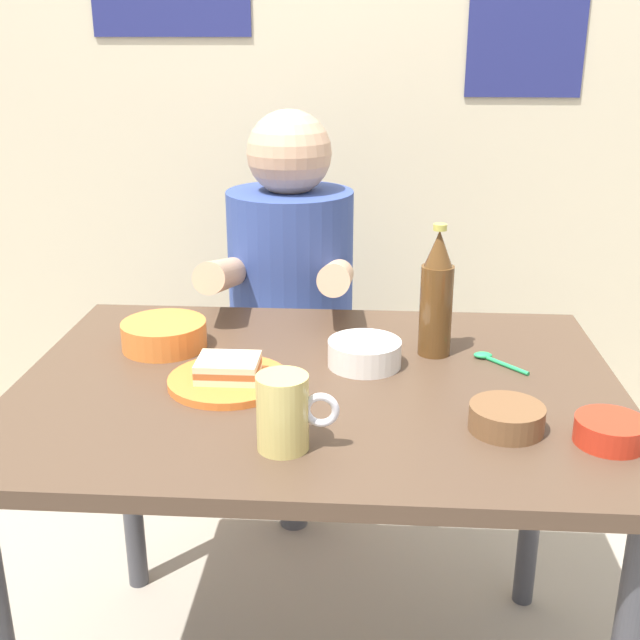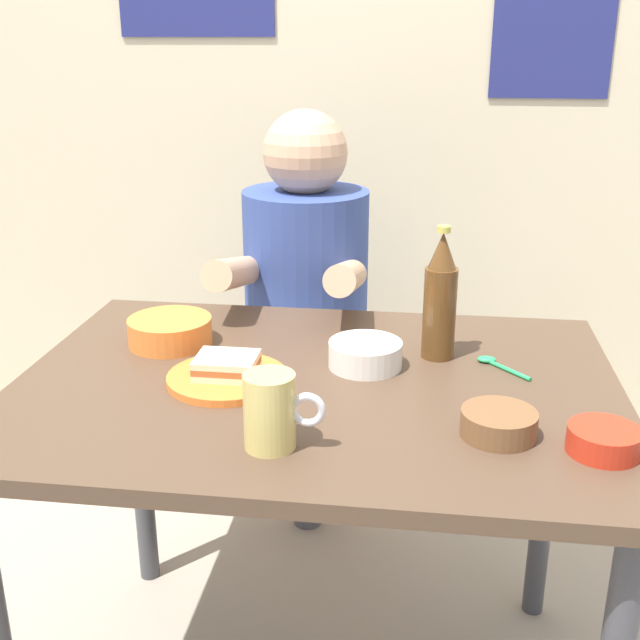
{
  "view_description": "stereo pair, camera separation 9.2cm",
  "coord_description": "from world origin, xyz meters",
  "px_view_note": "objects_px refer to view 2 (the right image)",
  "views": [
    {
      "loc": [
        0.09,
        -1.31,
        1.33
      ],
      "look_at": [
        0.0,
        0.05,
        0.84
      ],
      "focal_mm": 44.19,
      "sensor_mm": 36.0,
      "label": 1
    },
    {
      "loc": [
        0.18,
        -1.3,
        1.33
      ],
      "look_at": [
        0.0,
        0.05,
        0.84
      ],
      "focal_mm": 44.19,
      "sensor_mm": 36.0,
      "label": 2
    }
  ],
  "objects_px": {
    "sandwich": "(227,365)",
    "soup_bowl_orange": "(170,330)",
    "beer_mug": "(271,411)",
    "beer_bottle": "(440,299)",
    "plate_orange": "(227,378)",
    "stool": "(307,415)",
    "dining_table": "(316,426)",
    "person_seated": "(305,271)"
  },
  "relations": [
    {
      "from": "beer_mug",
      "to": "beer_bottle",
      "type": "height_order",
      "value": "beer_bottle"
    },
    {
      "from": "stool",
      "to": "person_seated",
      "type": "xyz_separation_m",
      "value": [
        0.0,
        -0.01,
        0.42
      ]
    },
    {
      "from": "stool",
      "to": "beer_mug",
      "type": "xyz_separation_m",
      "value": [
        0.08,
        -0.88,
        0.45
      ]
    },
    {
      "from": "plate_orange",
      "to": "soup_bowl_orange",
      "type": "height_order",
      "value": "soup_bowl_orange"
    },
    {
      "from": "sandwich",
      "to": "beer_bottle",
      "type": "height_order",
      "value": "beer_bottle"
    },
    {
      "from": "plate_orange",
      "to": "beer_mug",
      "type": "height_order",
      "value": "beer_mug"
    },
    {
      "from": "plate_orange",
      "to": "stool",
      "type": "bearing_deg",
      "value": 86.05
    },
    {
      "from": "sandwich",
      "to": "beer_bottle",
      "type": "distance_m",
      "value": 0.43
    },
    {
      "from": "plate_orange",
      "to": "beer_mug",
      "type": "bearing_deg",
      "value": -60.66
    },
    {
      "from": "beer_bottle",
      "to": "plate_orange",
      "type": "bearing_deg",
      "value": -155.56
    },
    {
      "from": "person_seated",
      "to": "beer_bottle",
      "type": "xyz_separation_m",
      "value": [
        0.33,
        -0.47,
        0.09
      ]
    },
    {
      "from": "sandwich",
      "to": "beer_mug",
      "type": "relative_size",
      "value": 0.87
    },
    {
      "from": "sandwich",
      "to": "soup_bowl_orange",
      "type": "xyz_separation_m",
      "value": [
        -0.16,
        0.17,
        -0.0
      ]
    },
    {
      "from": "beer_mug",
      "to": "beer_bottle",
      "type": "xyz_separation_m",
      "value": [
        0.25,
        0.4,
        0.06
      ]
    },
    {
      "from": "dining_table",
      "to": "person_seated",
      "type": "distance_m",
      "value": 0.64
    },
    {
      "from": "person_seated",
      "to": "plate_orange",
      "type": "xyz_separation_m",
      "value": [
        -0.05,
        -0.64,
        -0.02
      ]
    },
    {
      "from": "person_seated",
      "to": "plate_orange",
      "type": "distance_m",
      "value": 0.65
    },
    {
      "from": "dining_table",
      "to": "soup_bowl_orange",
      "type": "bearing_deg",
      "value": 156.15
    },
    {
      "from": "stool",
      "to": "beer_mug",
      "type": "distance_m",
      "value": 0.99
    },
    {
      "from": "person_seated",
      "to": "beer_mug",
      "type": "distance_m",
      "value": 0.88
    },
    {
      "from": "beer_bottle",
      "to": "soup_bowl_orange",
      "type": "distance_m",
      "value": 0.55
    },
    {
      "from": "plate_orange",
      "to": "beer_mug",
      "type": "distance_m",
      "value": 0.26
    },
    {
      "from": "dining_table",
      "to": "person_seated",
      "type": "relative_size",
      "value": 1.53
    },
    {
      "from": "plate_orange",
      "to": "sandwich",
      "type": "height_order",
      "value": "sandwich"
    },
    {
      "from": "stool",
      "to": "soup_bowl_orange",
      "type": "relative_size",
      "value": 2.65
    },
    {
      "from": "person_seated",
      "to": "soup_bowl_orange",
      "type": "relative_size",
      "value": 4.23
    },
    {
      "from": "stool",
      "to": "sandwich",
      "type": "height_order",
      "value": "sandwich"
    },
    {
      "from": "person_seated",
      "to": "stool",
      "type": "bearing_deg",
      "value": 90.0
    },
    {
      "from": "dining_table",
      "to": "soup_bowl_orange",
      "type": "relative_size",
      "value": 6.47
    },
    {
      "from": "dining_table",
      "to": "beer_mug",
      "type": "bearing_deg",
      "value": -97.52
    },
    {
      "from": "beer_bottle",
      "to": "dining_table",
      "type": "bearing_deg",
      "value": -146.29
    },
    {
      "from": "soup_bowl_orange",
      "to": "beer_mug",
      "type": "bearing_deg",
      "value": -53.88
    },
    {
      "from": "plate_orange",
      "to": "sandwich",
      "type": "distance_m",
      "value": 0.02
    },
    {
      "from": "soup_bowl_orange",
      "to": "plate_orange",
      "type": "bearing_deg",
      "value": -46.31
    },
    {
      "from": "stool",
      "to": "soup_bowl_orange",
      "type": "bearing_deg",
      "value": -112.87
    },
    {
      "from": "stool",
      "to": "sandwich",
      "type": "relative_size",
      "value": 4.09
    },
    {
      "from": "sandwich",
      "to": "beer_bottle",
      "type": "xyz_separation_m",
      "value": [
        0.38,
        0.17,
        0.09
      ]
    },
    {
      "from": "dining_table",
      "to": "beer_mug",
      "type": "relative_size",
      "value": 8.73
    },
    {
      "from": "stool",
      "to": "plate_orange",
      "type": "xyz_separation_m",
      "value": [
        -0.05,
        -0.66,
        0.4
      ]
    },
    {
      "from": "sandwich",
      "to": "beer_mug",
      "type": "height_order",
      "value": "beer_mug"
    },
    {
      "from": "beer_mug",
      "to": "dining_table",
      "type": "bearing_deg",
      "value": 82.48
    },
    {
      "from": "dining_table",
      "to": "stool",
      "type": "height_order",
      "value": "dining_table"
    }
  ]
}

